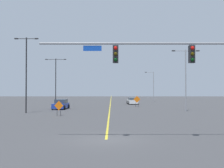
{
  "coord_description": "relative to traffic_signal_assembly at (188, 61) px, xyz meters",
  "views": [
    {
      "loc": [
        0.34,
        -16.86,
        3.0
      ],
      "look_at": [
        0.27,
        19.89,
        3.69
      ],
      "focal_mm": 45.34,
      "sensor_mm": 36.0,
      "label": 1
    }
  ],
  "objects": [
    {
      "name": "ground",
      "position": [
        -4.86,
        0.01,
        -4.71
      ],
      "size": [
        207.36,
        207.36,
        0.0
      ],
      "primitive_type": "plane",
      "color": "#444447"
    },
    {
      "name": "road_centre_stripe",
      "position": [
        -4.86,
        57.61,
        -4.71
      ],
      "size": [
        0.16,
        115.2,
        0.01
      ],
      "color": "yellow",
      "rests_on": "ground"
    },
    {
      "name": "traffic_signal_assembly",
      "position": [
        0.0,
        0.0,
        0.0
      ],
      "size": [
        13.78,
        0.44,
        6.21
      ],
      "color": "gray",
      "rests_on": "ground"
    },
    {
      "name": "street_lamp_near_left",
      "position": [
        5.77,
        54.3,
        -0.54
      ],
      "size": [
        2.23,
        0.24,
        7.45
      ],
      "color": "gray",
      "rests_on": "ground"
    },
    {
      "name": "street_lamp_mid_right",
      "position": [
        -15.37,
        37.51,
        0.56
      ],
      "size": [
        4.03,
        0.24,
        8.92
      ],
      "color": "black",
      "rests_on": "ground"
    },
    {
      "name": "street_lamp_near_right",
      "position": [
        -15.37,
        18.81,
        0.81
      ],
      "size": [
        3.01,
        0.24,
        9.57
      ],
      "color": "black",
      "rests_on": "ground"
    },
    {
      "name": "street_lamp_far_left",
      "position": [
        5.54,
        21.63,
        0.27
      ],
      "size": [
        3.76,
        0.24,
        8.41
      ],
      "color": "gray",
      "rests_on": "ground"
    },
    {
      "name": "construction_sign_median_near",
      "position": [
        -0.28,
        31.16,
        -3.51
      ],
      "size": [
        1.18,
        0.12,
        1.9
      ],
      "color": "orange",
      "rests_on": "ground"
    },
    {
      "name": "construction_sign_right_lane",
      "position": [
        -10.56,
        15.22,
        -3.66
      ],
      "size": [
        1.06,
        0.28,
        1.69
      ],
      "color": "orange",
      "rests_on": "ground"
    },
    {
      "name": "car_white_passing",
      "position": [
        -0.36,
        40.24,
        -4.06
      ],
      "size": [
        2.22,
        4.56,
        1.34
      ],
      "color": "white",
      "rests_on": "ground"
    },
    {
      "name": "car_blue_near",
      "position": [
        -12.3,
        26.14,
        -4.02
      ],
      "size": [
        2.17,
        4.41,
        1.49
      ],
      "color": "#1E389E",
      "rests_on": "ground"
    }
  ]
}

